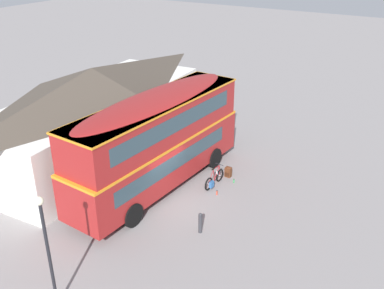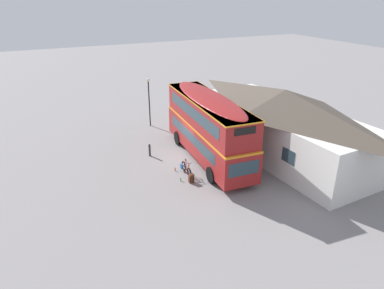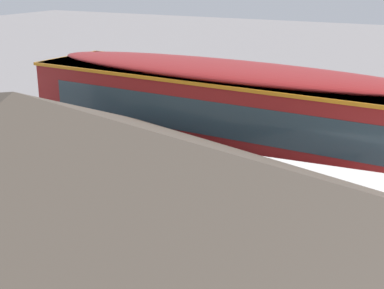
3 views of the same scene
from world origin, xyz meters
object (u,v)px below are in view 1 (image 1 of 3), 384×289
Objects in this scene: backpack_on_ground at (228,172)px; kerb_bollard at (200,223)px; water_bottle_red_squeeze at (217,193)px; double_decker_bus at (158,138)px; touring_bicycle at (214,180)px; water_bottle_green_metal at (234,181)px; street_lamp at (46,241)px.

kerb_bollard is (-4.89, -1.13, 0.20)m from backpack_on_ground.
kerb_bollard reaches higher than water_bottle_red_squeeze.
double_decker_bus is 3.58m from touring_bicycle.
water_bottle_green_metal is (1.46, -0.21, -0.01)m from water_bottle_red_squeeze.
water_bottle_red_squeeze is at bearing 14.84° from kerb_bollard.
water_bottle_red_squeeze is at bearing -8.33° from street_lamp.
touring_bicycle is 2.97× the size of backpack_on_ground.
touring_bicycle is at bearing 171.59° from backpack_on_ground.
touring_bicycle is 1.25m from backpack_on_ground.
kerb_bollard is (-3.01, -0.80, 0.38)m from water_bottle_red_squeeze.
street_lamp is at bearing 171.67° from water_bottle_red_squeeze.
kerb_bollard is at bearing -160.20° from touring_bicycle.
touring_bicycle is 1.79× the size of kerb_bollard.
double_decker_bus is at bearing 10.74° from street_lamp.
water_bottle_green_metal is at bearing -8.12° from water_bottle_red_squeeze.
kerb_bollard is at bearing -172.49° from water_bottle_green_metal.
backpack_on_ground is 2.40× the size of water_bottle_red_squeeze.
double_decker_bus reaches higher than water_bottle_green_metal.
kerb_bollard is (-4.47, -0.59, 0.39)m from water_bottle_green_metal.
backpack_on_ground is at bearing 10.16° from water_bottle_red_squeeze.
backpack_on_ground is 2.56× the size of water_bottle_green_metal.
water_bottle_red_squeeze is 0.25× the size of kerb_bollard.
touring_bicycle is at bearing 138.03° from water_bottle_green_metal.
water_bottle_red_squeeze reaches higher than water_bottle_green_metal.
double_decker_bus is 18.43× the size of backpack_on_ground.
street_lamp is (-8.34, -1.58, 0.08)m from double_decker_bus.
street_lamp reaches higher than water_bottle_red_squeeze.
backpack_on_ground reaches higher than water_bottle_red_squeeze.
backpack_on_ground is (2.62, -2.57, -2.34)m from double_decker_bus.
touring_bicycle is 3.89m from kerb_bollard.
kerb_bollard is at bearing -165.16° from water_bottle_red_squeeze.
street_lamp reaches higher than backpack_on_ground.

